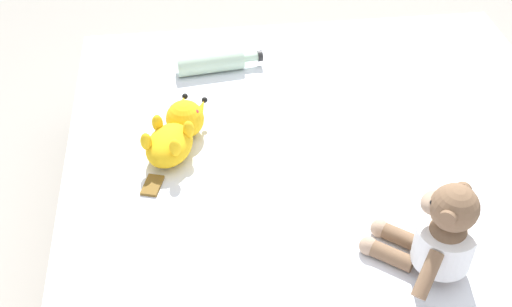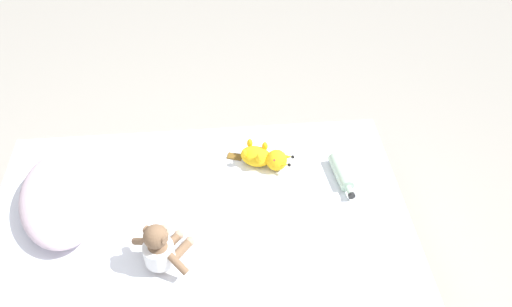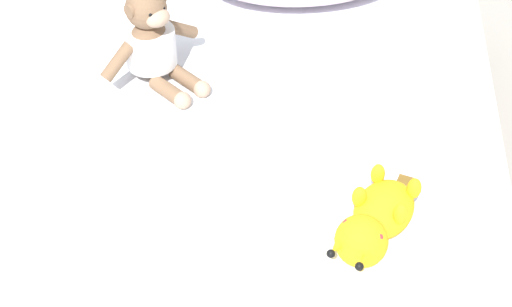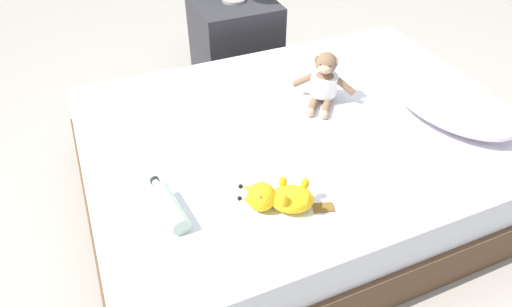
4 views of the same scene
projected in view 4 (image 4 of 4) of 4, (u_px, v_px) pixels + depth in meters
The scene contains 7 objects.
ground_plane at pixel (300, 189), 2.15m from camera, with size 16.00×16.00×0.00m, color #9E998E.
bed at pixel (303, 159), 2.02m from camera, with size 1.39×1.88×0.39m.
pillow at pixel (453, 103), 1.89m from camera, with size 0.63×0.48×0.14m.
plush_monkey at pixel (324, 82), 1.97m from camera, with size 0.25×0.26×0.24m.
plush_yellow_creature at pixel (279, 198), 1.50m from camera, with size 0.19×0.32×0.10m.
glass_bottle at pixel (170, 207), 1.49m from camera, with size 0.26×0.09×0.06m.
nightstand at pixel (235, 40), 2.80m from camera, with size 0.48×0.48×0.50m.
Camera 4 is at (1.33, -0.79, 1.51)m, focal length 31.33 mm.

